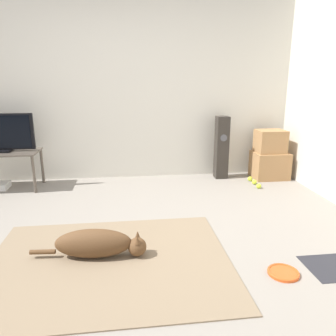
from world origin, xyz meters
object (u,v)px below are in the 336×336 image
(cardboard_box_lower, at_px, (270,165))
(cardboard_box_upper, at_px, (270,141))
(frisbee, at_px, (283,273))
(tennis_ball_loose_on_carpet, at_px, (254,182))
(tennis_ball_near_speaker, at_px, (259,186))
(dog, at_px, (98,244))
(floor_speaker, at_px, (222,148))
(tennis_ball_by_boxes, at_px, (250,179))

(cardboard_box_lower, bearing_deg, cardboard_box_upper, -172.27)
(frisbee, relative_size, tennis_ball_loose_on_carpet, 3.50)
(cardboard_box_upper, height_order, tennis_ball_near_speaker, cardboard_box_upper)
(dog, relative_size, floor_speaker, 1.04)
(dog, height_order, cardboard_box_upper, cardboard_box_upper)
(cardboard_box_upper, bearing_deg, tennis_ball_by_boxes, -159.37)
(dog, distance_m, cardboard_box_lower, 3.01)
(tennis_ball_by_boxes, bearing_deg, dog, -137.13)
(tennis_ball_near_speaker, bearing_deg, cardboard_box_upper, 54.66)
(floor_speaker, height_order, tennis_ball_near_speaker, floor_speaker)
(dog, xyz_separation_m, tennis_ball_by_boxes, (1.96, 1.82, -0.09))
(tennis_ball_by_boxes, bearing_deg, tennis_ball_loose_on_carpet, -88.55)
(frisbee, height_order, cardboard_box_upper, cardboard_box_upper)
(dog, xyz_separation_m, tennis_ball_loose_on_carpet, (1.97, 1.67, -0.09))
(cardboard_box_upper, distance_m, floor_speaker, 0.69)
(frisbee, bearing_deg, cardboard_box_lower, 68.64)
(dog, xyz_separation_m, cardboard_box_lower, (2.29, 1.94, 0.07))
(tennis_ball_by_boxes, distance_m, tennis_ball_near_speaker, 0.33)
(frisbee, xyz_separation_m, tennis_ball_by_boxes, (0.59, 2.23, 0.02))
(cardboard_box_upper, height_order, floor_speaker, floor_speaker)
(floor_speaker, bearing_deg, tennis_ball_near_speaker, -56.77)
(floor_speaker, height_order, tennis_ball_by_boxes, floor_speaker)
(cardboard_box_upper, relative_size, floor_speaker, 0.44)
(dog, distance_m, cardboard_box_upper, 3.02)
(floor_speaker, height_order, tennis_ball_loose_on_carpet, floor_speaker)
(cardboard_box_upper, bearing_deg, tennis_ball_loose_on_carpet, -138.74)
(frisbee, xyz_separation_m, cardboard_box_upper, (0.90, 2.35, 0.53))
(dog, height_order, tennis_ball_by_boxes, dog)
(dog, distance_m, frisbee, 1.44)
(cardboard_box_lower, bearing_deg, frisbee, -111.36)
(cardboard_box_lower, bearing_deg, tennis_ball_near_speaker, -126.75)
(tennis_ball_by_boxes, xyz_separation_m, tennis_ball_near_speaker, (-0.00, -0.33, 0.00))
(cardboard_box_upper, distance_m, tennis_ball_near_speaker, 0.74)
(tennis_ball_near_speaker, bearing_deg, tennis_ball_by_boxes, 89.22)
(cardboard_box_lower, xyz_separation_m, tennis_ball_loose_on_carpet, (-0.32, -0.27, -0.16))
(dog, relative_size, cardboard_box_upper, 2.37)
(tennis_ball_near_speaker, bearing_deg, floor_speaker, 123.23)
(frisbee, distance_m, cardboard_box_lower, 2.53)
(dog, distance_m, tennis_ball_loose_on_carpet, 2.58)
(dog, xyz_separation_m, tennis_ball_near_speaker, (1.96, 1.50, -0.09))
(dog, height_order, tennis_ball_loose_on_carpet, dog)
(cardboard_box_lower, distance_m, tennis_ball_by_boxes, 0.38)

